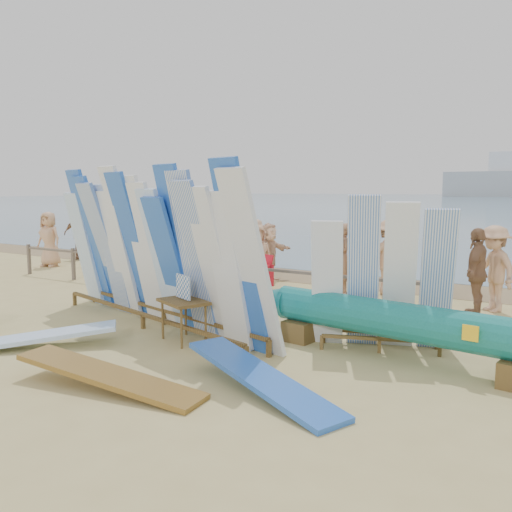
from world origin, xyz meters
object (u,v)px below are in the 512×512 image
Objects in this scene: vendor_table at (184,320)px; side_surfboard_rack at (382,280)px; beach_chair_right at (236,282)px; beachgoer_9 at (389,258)px; flat_board_d at (261,392)px; beachgoer_4 at (214,256)px; stroller at (257,281)px; outrigger_canoe at (398,323)px; beachgoer_3 at (255,247)px; beachgoer_10 at (477,272)px; flat_board_c at (109,389)px; flat_board_b at (31,348)px; beachgoer_extra_1 at (80,234)px; beachgoer_extra_0 at (494,269)px; main_surfboard_rack at (153,255)px; beachgoer_6 at (257,257)px; beachgoer_0 at (49,239)px; beachgoer_11 at (148,239)px; beachgoer_5 at (269,252)px; beach_chair_left at (225,282)px; beachgoer_8 at (360,264)px; beachgoer_2 at (103,242)px; beachgoer_1 at (142,240)px.

side_surfboard_rack is at bearing 47.20° from vendor_table.
beach_chair_right is 3.75m from beachgoer_9.
flat_board_d is 1.54× the size of beachgoer_4.
outrigger_canoe is at bearing -19.92° from stroller.
side_surfboard_rack is at bearing -46.18° from beachgoer_3.
outrigger_canoe is at bearing -7.07° from beachgoer_10.
side_surfboard_rack is at bearing -40.08° from flat_board_c.
stroller is (-0.91, 3.80, 0.03)m from vendor_table.
flat_board_b is (-4.18, -0.34, 0.00)m from flat_board_d.
vendor_table is 3.90m from stroller.
flat_board_c is at bearing -95.41° from beachgoer_extra_1.
beachgoer_extra_0 is (5.64, 1.25, 0.62)m from beach_chair_right.
flat_board_d is (1.72, 0.94, 0.00)m from flat_board_c.
beach_chair_right is (-0.50, 3.47, -1.07)m from main_surfboard_rack.
flat_board_b is 1.63× the size of beachgoer_6.
beachgoer_4 is 4.32m from beachgoer_9.
vendor_table reaches higher than beach_chair_right.
flat_board_d is (-1.05, -2.17, -0.58)m from outrigger_canoe.
flat_board_d is at bearing -43.36° from stroller.
beachgoer_0 is (-8.39, 4.09, -0.45)m from main_surfboard_rack.
beachgoer_3 is at bearing 111.32° from beachgoer_9.
beachgoer_extra_1 reaches higher than beach_chair_right.
beachgoer_extra_1 is 14.30m from beachgoer_extra_0.
beachgoer_11 is (-5.74, 2.45, 0.52)m from stroller.
vendor_table is 1.13× the size of stroller.
side_surfboard_rack is at bearing -18.39° from stroller.
beachgoer_6 is at bearing -67.62° from beachgoer_extra_1.
beachgoer_5 is 0.93× the size of beachgoer_4.
beach_chair_left is 0.49× the size of beachgoer_extra_1.
beachgoer_8 is at bearing -63.02° from beachgoer_extra_1.
beachgoer_4 is 4.87m from beachgoer_11.
main_surfboard_rack is at bearing 84.28° from flat_board_d.
flat_board_b is at bearing -63.07° from beach_chair_left.
beachgoer_5 reaches higher than flat_board_b.
beachgoer_6 is (0.37, -1.23, 0.01)m from beachgoer_5.
beachgoer_11 is 8.29m from beachgoer_9.
beachgoer_5 is 5.33m from beachgoer_2.
side_surfboard_rack reaches higher than beach_chair_left.
main_surfboard_rack reaches higher than beach_chair_right.
beachgoer_0 is (-8.60, 0.77, 0.50)m from stroller.
beach_chair_right is (-1.61, 3.95, -0.10)m from vendor_table.
beachgoer_2 is at bearing 111.44° from beachgoer_5.
beachgoer_3 is at bearing -146.58° from beachgoer_extra_0.
beachgoer_11 is 0.98× the size of beachgoer_1.
beachgoer_10 is 1.08× the size of beachgoer_6.
beachgoer_9 is (1.03, 7.96, 0.92)m from flat_board_c.
beachgoer_extra_1 is (-11.33, 1.23, 0.13)m from beachgoer_8.
beachgoer_5 is (-2.48, 8.20, 0.81)m from flat_board_c.
beachgoer_extra_0 reaches higher than flat_board_c.
beachgoer_5 is 0.87× the size of beachgoer_11.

